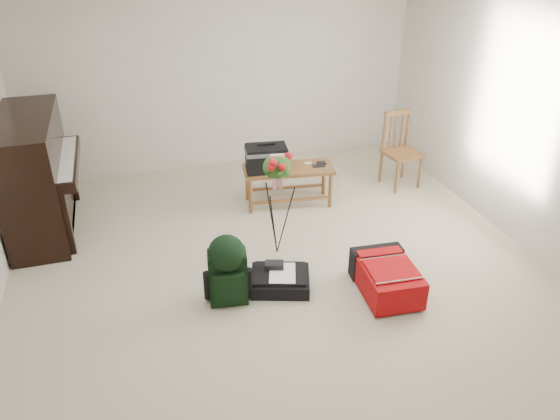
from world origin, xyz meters
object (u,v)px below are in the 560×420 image
object	(u,v)px
black_duffel	(280,279)
dining_chair	(401,151)
piano	(37,178)
green_backpack	(227,267)
red_suitcase	(384,274)
flower_stand	(277,205)
bench	(274,162)

from	to	relation	value
black_duffel	dining_chair	bearing A→B (deg)	56.14
piano	green_backpack	xyz separation A→B (m)	(1.63, -1.80, -0.24)
black_duffel	red_suitcase	bearing A→B (deg)	-0.84
green_backpack	flower_stand	world-z (taller)	flower_stand
dining_chair	red_suitcase	distance (m)	2.25
red_suitcase	flower_stand	size ratio (longest dim) A/B	0.65
dining_chair	black_duffel	size ratio (longest dim) A/B	1.46
red_suitcase	piano	bearing A→B (deg)	150.09
green_backpack	flower_stand	size ratio (longest dim) A/B	0.60
black_duffel	flower_stand	size ratio (longest dim) A/B	0.57
red_suitcase	bench	bearing A→B (deg)	110.17
green_backpack	black_duffel	bearing A→B (deg)	15.62
red_suitcase	green_backpack	size ratio (longest dim) A/B	1.10
dining_chair	bench	bearing A→B (deg)	176.32
green_backpack	flower_stand	distance (m)	0.90
black_duffel	flower_stand	bearing A→B (deg)	93.78
black_duffel	flower_stand	distance (m)	0.74
red_suitcase	green_backpack	bearing A→B (deg)	174.56
bench	flower_stand	size ratio (longest dim) A/B	0.97
piano	red_suitcase	world-z (taller)	piano
piano	black_duffel	bearing A→B (deg)	-39.32
red_suitcase	dining_chair	bearing A→B (deg)	63.61
piano	bench	xyz separation A→B (m)	(2.49, -0.23, -0.04)
piano	flower_stand	distance (m)	2.54
bench	black_duffel	bearing A→B (deg)	-96.72
red_suitcase	flower_stand	world-z (taller)	flower_stand
bench	flower_stand	distance (m)	0.97
dining_chair	green_backpack	distance (m)	3.03
flower_stand	black_duffel	bearing A→B (deg)	-95.58
black_duffel	green_backpack	size ratio (longest dim) A/B	0.96
piano	green_backpack	bearing A→B (deg)	-47.82
bench	dining_chair	size ratio (longest dim) A/B	1.16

